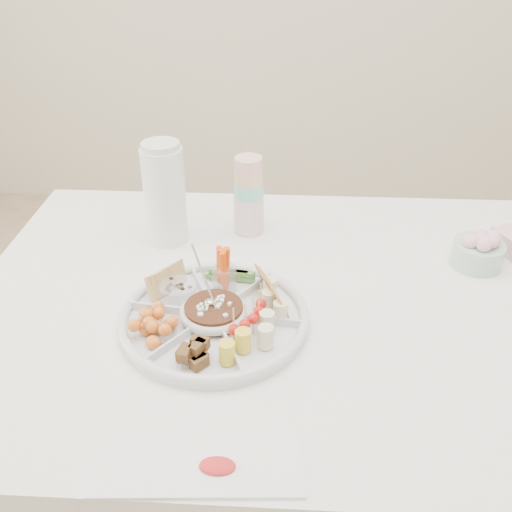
{
  "coord_description": "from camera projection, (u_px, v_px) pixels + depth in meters",
  "views": [
    {
      "loc": [
        -0.07,
        -1.01,
        1.5
      ],
      "look_at": [
        -0.13,
        0.0,
        0.86
      ],
      "focal_mm": 40.0,
      "sensor_mm": 36.0,
      "label": 1
    }
  ],
  "objects": [
    {
      "name": "floor",
      "position": [
        300.0,
        510.0,
        1.65
      ],
      "size": [
        4.0,
        4.0,
        0.0
      ],
      "primitive_type": "plane",
      "color": "tan",
      "rests_on": "ground"
    },
    {
      "name": "dining_table",
      "position": [
        306.0,
        419.0,
        1.44
      ],
      "size": [
        1.52,
        1.02,
        0.76
      ],
      "primitive_type": "cube",
      "color": "white",
      "rests_on": "floor"
    },
    {
      "name": "party_tray",
      "position": [
        214.0,
        315.0,
        1.16
      ],
      "size": [
        0.42,
        0.42,
        0.04
      ],
      "primitive_type": "cylinder",
      "rotation": [
        0.0,
        0.0,
        -0.12
      ],
      "color": "silver",
      "rests_on": "dining_table"
    },
    {
      "name": "bean_dip",
      "position": [
        214.0,
        312.0,
        1.15
      ],
      "size": [
        0.13,
        0.13,
        0.04
      ],
      "primitive_type": "cylinder",
      "rotation": [
        0.0,
        0.0,
        -0.12
      ],
      "color": "black",
      "rests_on": "party_tray"
    },
    {
      "name": "tortillas",
      "position": [
        274.0,
        294.0,
        1.18
      ],
      "size": [
        0.11,
        0.11,
        0.06
      ],
      "primitive_type": null,
      "rotation": [
        0.0,
        0.0,
        -0.12
      ],
      "color": "tan",
      "rests_on": "party_tray"
    },
    {
      "name": "carrot_cucumber",
      "position": [
        227.0,
        264.0,
        1.24
      ],
      "size": [
        0.12,
        0.12,
        0.09
      ],
      "primitive_type": null,
      "rotation": [
        0.0,
        0.0,
        -0.12
      ],
      "color": "#FA500A",
      "rests_on": "party_tray"
    },
    {
      "name": "pita_raisins",
      "position": [
        170.0,
        283.0,
        1.22
      ],
      "size": [
        0.12,
        0.12,
        0.06
      ],
      "primitive_type": null,
      "rotation": [
        0.0,
        0.0,
        -0.12
      ],
      "color": "#E8BC6F",
      "rests_on": "party_tray"
    },
    {
      "name": "cherries",
      "position": [
        150.0,
        324.0,
        1.11
      ],
      "size": [
        0.13,
        0.13,
        0.05
      ],
      "primitive_type": null,
      "rotation": [
        0.0,
        0.0,
        -0.12
      ],
      "color": "orange",
      "rests_on": "party_tray"
    },
    {
      "name": "granola_chunks",
      "position": [
        197.0,
        353.0,
        1.04
      ],
      "size": [
        0.1,
        0.1,
        0.04
      ],
      "primitive_type": null,
      "rotation": [
        0.0,
        0.0,
        -0.12
      ],
      "color": "brown",
      "rests_on": "party_tray"
    },
    {
      "name": "banana_tomato",
      "position": [
        264.0,
        327.0,
        1.07
      ],
      "size": [
        0.11,
        0.11,
        0.08
      ],
      "primitive_type": null,
      "rotation": [
        0.0,
        0.0,
        -0.12
      ],
      "color": "#F1E090",
      "rests_on": "party_tray"
    },
    {
      "name": "cup_stack",
      "position": [
        249.0,
        193.0,
        1.44
      ],
      "size": [
        0.08,
        0.08,
        0.21
      ],
      "primitive_type": "cylinder",
      "rotation": [
        0.0,
        0.0,
        0.06
      ],
      "color": "white",
      "rests_on": "dining_table"
    },
    {
      "name": "thermos",
      "position": [
        165.0,
        192.0,
        1.39
      ],
      "size": [
        0.12,
        0.12,
        0.26
      ],
      "primitive_type": "cylinder",
      "rotation": [
        0.0,
        0.0,
        -0.24
      ],
      "color": "white",
      "rests_on": "dining_table"
    },
    {
      "name": "flower_bowl",
      "position": [
        479.0,
        249.0,
        1.33
      ],
      "size": [
        0.13,
        0.13,
        0.09
      ],
      "primitive_type": "cylinder",
      "rotation": [
        0.0,
        0.0,
        0.13
      ],
      "color": "#98C2B2",
      "rests_on": "dining_table"
    },
    {
      "name": "placemat",
      "position": [
        198.0,
        468.0,
        0.87
      ],
      "size": [
        0.33,
        0.13,
        0.01
      ],
      "primitive_type": "cube",
      "rotation": [
        0.0,
        0.0,
        0.06
      ],
      "color": "white",
      "rests_on": "dining_table"
    }
  ]
}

